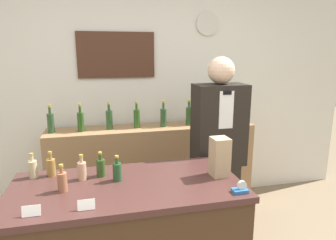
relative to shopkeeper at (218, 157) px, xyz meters
name	(u,v)px	position (x,y,z in m)	size (l,w,h in m)	color
back_wall	(137,86)	(-0.56, 1.00, 0.51)	(5.20, 0.09, 2.70)	silver
back_shelf	(153,169)	(-0.43, 0.75, -0.37)	(2.18, 0.38, 0.95)	#9E754C
shopkeeper	(218,157)	(0.00, 0.00, 0.00)	(0.43, 0.27, 1.69)	black
potted_plant	(232,106)	(0.46, 0.72, 0.30)	(0.28, 0.28, 0.36)	#9E998E
paper_bag	(220,157)	(-0.22, -0.53, 0.20)	(0.12, 0.12, 0.26)	tan
tape_dispenser	(241,189)	(-0.19, -0.80, 0.09)	(0.09, 0.06, 0.07)	#2D66A8
price_card_left	(31,211)	(-1.34, -0.79, 0.10)	(0.09, 0.02, 0.06)	white
price_card_right	(86,205)	(-1.07, -0.79, 0.10)	(0.09, 0.02, 0.06)	white
counter_bottle_0	(33,169)	(-1.43, -0.28, 0.14)	(0.06, 0.06, 0.17)	tan
counter_bottle_1	(51,167)	(-1.31, -0.28, 0.14)	(0.06, 0.06, 0.17)	olive
counter_bottle_2	(62,181)	(-1.22, -0.53, 0.14)	(0.06, 0.06, 0.17)	#9B6242
counter_bottle_3	(82,170)	(-1.11, -0.39, 0.14)	(0.06, 0.06, 0.17)	tan
counter_bottle_4	(101,167)	(-0.99, -0.36, 0.14)	(0.06, 0.06, 0.17)	#304B1E
counter_bottle_5	(117,171)	(-0.89, -0.46, 0.14)	(0.06, 0.06, 0.17)	#254E28
shelf_bottle_0	(51,122)	(-1.44, 0.74, 0.21)	(0.07, 0.07, 0.28)	#2A4A29
shelf_bottle_1	(81,121)	(-1.16, 0.73, 0.21)	(0.07, 0.07, 0.28)	#294F1C
shelf_bottle_2	(109,119)	(-0.88, 0.76, 0.21)	(0.07, 0.07, 0.28)	#2A5029
shelf_bottle_3	(137,118)	(-0.60, 0.75, 0.21)	(0.07, 0.07, 0.28)	#2D561F
shelf_bottle_4	(163,117)	(-0.32, 0.73, 0.21)	(0.07, 0.07, 0.28)	#2C4F2B
shelf_bottle_5	(189,116)	(-0.04, 0.73, 0.21)	(0.07, 0.07, 0.28)	#294B21
shelf_bottle_6	(213,114)	(0.24, 0.74, 0.21)	(0.07, 0.07, 0.28)	#324B2B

